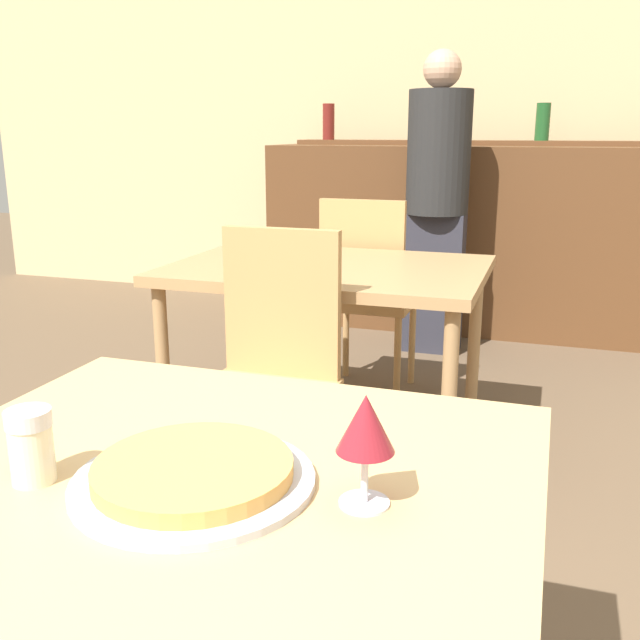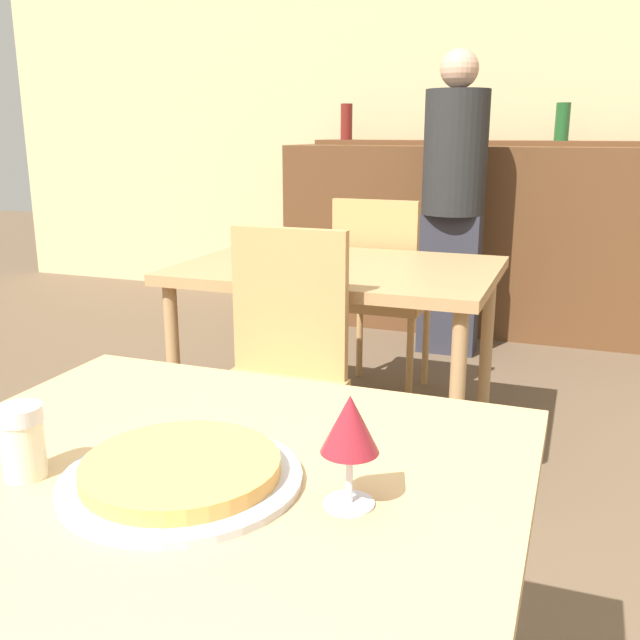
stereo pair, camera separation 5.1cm
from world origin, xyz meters
The scene contains 11 objects.
wall_back centered at (0.00, 4.17, 1.40)m, with size 8.00×0.05×2.80m.
dining_table_near centered at (0.00, 0.00, 0.65)m, with size 0.97×0.89×0.73m.
dining_table_far centered at (-0.33, 1.66, 0.66)m, with size 1.16×0.83×0.74m.
bar_counter centered at (0.00, 3.66, 0.57)m, with size 2.60×0.56×1.13m.
bar_back_shelf centered at (0.03, 3.80, 1.18)m, with size 2.39×0.24×0.31m.
chair_far_side_front centered at (-0.33, 1.08, 0.53)m, with size 0.40×0.40×0.94m.
chair_far_side_back centered at (-0.33, 2.24, 0.53)m, with size 0.40×0.40×0.94m.
pizza_tray centered at (0.00, -0.02, 0.75)m, with size 0.35×0.35×0.04m.
cheese_shaker centered at (-0.23, -0.09, 0.79)m, with size 0.07×0.07×0.11m.
person_standing centered at (-0.16, 3.08, 0.88)m, with size 0.34×0.34×1.63m.
wine_glass centered at (0.25, 0.00, 0.85)m, with size 0.08×0.08×0.16m.
Camera 2 is at (0.51, -0.83, 1.23)m, focal length 40.00 mm.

